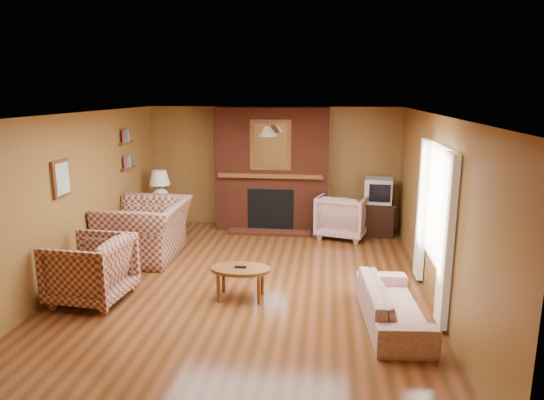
# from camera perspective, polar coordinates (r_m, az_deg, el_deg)

# --- Properties ---
(floor) EXTENTS (6.50, 6.50, 0.00)m
(floor) POSITION_cam_1_polar(r_m,az_deg,el_deg) (6.97, -2.95, -10.08)
(floor) COLOR #45260E
(floor) RESTS_ON ground
(ceiling) EXTENTS (6.50, 6.50, 0.00)m
(ceiling) POSITION_cam_1_polar(r_m,az_deg,el_deg) (6.44, -3.20, 10.02)
(ceiling) COLOR silver
(ceiling) RESTS_ON wall_back
(wall_back) EXTENTS (6.50, 0.00, 6.50)m
(wall_back) POSITION_cam_1_polar(r_m,az_deg,el_deg) (9.76, 0.17, 3.88)
(wall_back) COLOR olive
(wall_back) RESTS_ON floor
(wall_front) EXTENTS (6.50, 0.00, 6.50)m
(wall_front) POSITION_cam_1_polar(r_m,az_deg,el_deg) (3.60, -12.06, -12.19)
(wall_front) COLOR olive
(wall_front) RESTS_ON floor
(wall_left) EXTENTS (0.00, 6.50, 6.50)m
(wall_left) POSITION_cam_1_polar(r_m,az_deg,el_deg) (7.44, -22.40, 0.11)
(wall_left) COLOR olive
(wall_left) RESTS_ON floor
(wall_right) EXTENTS (0.00, 6.50, 6.50)m
(wall_right) POSITION_cam_1_polar(r_m,az_deg,el_deg) (6.66, 18.66, -0.99)
(wall_right) COLOR olive
(wall_right) RESTS_ON floor
(fireplace) EXTENTS (2.20, 0.82, 2.40)m
(fireplace) POSITION_cam_1_polar(r_m,az_deg,el_deg) (9.51, -0.01, 3.52)
(fireplace) COLOR #572113
(fireplace) RESTS_ON floor
(window_right) EXTENTS (0.10, 1.85, 2.00)m
(window_right) POSITION_cam_1_polar(r_m,az_deg,el_deg) (6.47, 18.55, -2.03)
(window_right) COLOR silver
(window_right) RESTS_ON wall_right
(bookshelf) EXTENTS (0.09, 0.55, 0.71)m
(bookshelf) POSITION_cam_1_polar(r_m,az_deg,el_deg) (9.03, -16.52, 5.61)
(bookshelf) COLOR brown
(bookshelf) RESTS_ON wall_left
(botanical_print) EXTENTS (0.05, 0.40, 0.50)m
(botanical_print) POSITION_cam_1_polar(r_m,az_deg,el_deg) (7.11, -23.56, 2.33)
(botanical_print) COLOR brown
(botanical_print) RESTS_ON wall_left
(pendant_light) EXTENTS (0.36, 0.36, 0.48)m
(pendant_light) POSITION_cam_1_polar(r_m,az_deg,el_deg) (8.73, -0.55, 8.12)
(pendant_light) COLOR black
(pendant_light) RESTS_ON ceiling
(plaid_loveseat) EXTENTS (1.29, 1.47, 0.94)m
(plaid_loveseat) POSITION_cam_1_polar(r_m,az_deg,el_deg) (8.23, -14.61, -3.43)
(plaid_loveseat) COLOR maroon
(plaid_loveseat) RESTS_ON floor
(plaid_armchair) EXTENTS (1.02, 0.99, 0.86)m
(plaid_armchair) POSITION_cam_1_polar(r_m,az_deg,el_deg) (6.80, -20.60, -7.64)
(plaid_armchair) COLOR maroon
(plaid_armchair) RESTS_ON floor
(floral_sofa) EXTENTS (0.78, 1.71, 0.48)m
(floral_sofa) POSITION_cam_1_polar(r_m,az_deg,el_deg) (6.01, 14.04, -11.85)
(floral_sofa) COLOR #BCAF91
(floral_sofa) RESTS_ON floor
(floral_armchair) EXTENTS (1.09, 1.11, 0.82)m
(floral_armchair) POSITION_cam_1_polar(r_m,az_deg,el_deg) (9.20, 8.34, -1.82)
(floral_armchair) COLOR #BCAF91
(floral_armchair) RESTS_ON floor
(coffee_table) EXTENTS (0.80, 0.49, 0.45)m
(coffee_table) POSITION_cam_1_polar(r_m,az_deg,el_deg) (6.47, -3.72, -8.44)
(coffee_table) COLOR brown
(coffee_table) RESTS_ON floor
(side_table) EXTENTS (0.46, 0.46, 0.57)m
(side_table) POSITION_cam_1_polar(r_m,az_deg,el_deg) (9.66, -12.87, -2.10)
(side_table) COLOR brown
(side_table) RESTS_ON floor
(table_lamp) EXTENTS (0.40, 0.40, 0.65)m
(table_lamp) POSITION_cam_1_polar(r_m,az_deg,el_deg) (9.52, -13.06, 1.69)
(table_lamp) COLOR silver
(table_lamp) RESTS_ON side_table
(tv_stand) EXTENTS (0.60, 0.55, 0.63)m
(tv_stand) POSITION_cam_1_polar(r_m,az_deg,el_deg) (9.49, 12.25, -2.14)
(tv_stand) COLOR black
(tv_stand) RESTS_ON floor
(crt_tv) EXTENTS (0.55, 0.55, 0.46)m
(crt_tv) POSITION_cam_1_polar(r_m,az_deg,el_deg) (9.36, 12.41, 1.10)
(crt_tv) COLOR #AAADB2
(crt_tv) RESTS_ON tv_stand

